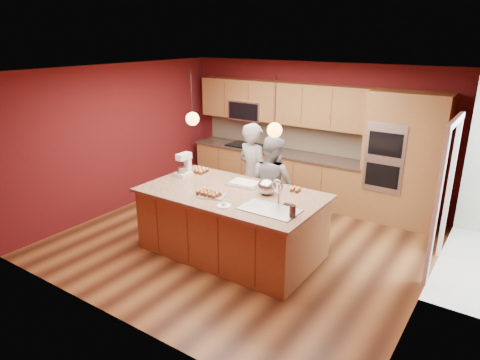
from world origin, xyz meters
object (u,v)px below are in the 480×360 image
Objects in this scene: stand_mixer at (184,166)px; mixing_bowl at (267,187)px; person_right at (272,185)px; island at (232,222)px; person_left at (253,176)px.

stand_mixer is 1.35× the size of mixing_bowl.
island is at bearing 97.60° from person_right.
island is at bearing -8.83° from stand_mixer.
island is 1.62× the size of person_right.
mixing_bowl is at bearing 150.16° from person_left.
stand_mixer is (-1.19, -0.81, 0.32)m from person_right.
stand_mixer is (-1.10, 0.19, 0.65)m from island.
island reaches higher than stand_mixer.
mixing_bowl is (1.56, 0.02, -0.05)m from stand_mixer.
stand_mixer is at bearing 47.22° from person_right.
person_left is at bearing 132.98° from mixing_bowl.
island is 1.29m from stand_mixer.
island is 1.12m from person_left.
island reaches higher than mixing_bowl.
person_left is 1.18m from stand_mixer.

